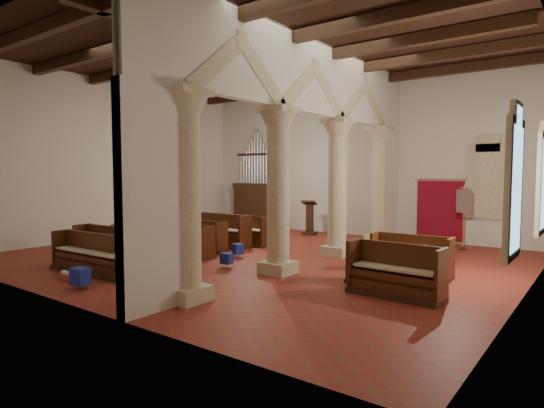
{
  "coord_description": "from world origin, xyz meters",
  "views": [
    {
      "loc": [
        8.31,
        -10.47,
        2.5
      ],
      "look_at": [
        0.12,
        0.5,
        1.54
      ],
      "focal_mm": 30.0,
      "sensor_mm": 36.0,
      "label": 1
    }
  ],
  "objects_px": {
    "processional_banner": "(463,227)",
    "nave_pew_0": "(92,260)",
    "aisle_pew_0": "(395,279)",
    "pipe_organ": "(256,197)",
    "lectern": "(310,220)"
  },
  "relations": [
    {
      "from": "nave_pew_0",
      "to": "aisle_pew_0",
      "type": "height_order",
      "value": "aisle_pew_0"
    },
    {
      "from": "nave_pew_0",
      "to": "pipe_organ",
      "type": "bearing_deg",
      "value": 103.2
    },
    {
      "from": "lectern",
      "to": "aisle_pew_0",
      "type": "height_order",
      "value": "lectern"
    },
    {
      "from": "nave_pew_0",
      "to": "aisle_pew_0",
      "type": "distance_m",
      "value": 7.29
    },
    {
      "from": "pipe_organ",
      "to": "lectern",
      "type": "distance_m",
      "value": 3.33
    },
    {
      "from": "processional_banner",
      "to": "nave_pew_0",
      "type": "height_order",
      "value": "processional_banner"
    },
    {
      "from": "aisle_pew_0",
      "to": "pipe_organ",
      "type": "bearing_deg",
      "value": 145.5
    },
    {
      "from": "lectern",
      "to": "nave_pew_0",
      "type": "bearing_deg",
      "value": -106.94
    },
    {
      "from": "pipe_organ",
      "to": "aisle_pew_0",
      "type": "height_order",
      "value": "pipe_organ"
    },
    {
      "from": "lectern",
      "to": "aisle_pew_0",
      "type": "bearing_deg",
      "value": -60.07
    },
    {
      "from": "processional_banner",
      "to": "nave_pew_0",
      "type": "bearing_deg",
      "value": -119.92
    },
    {
      "from": "processional_banner",
      "to": "aisle_pew_0",
      "type": "relative_size",
      "value": 1.08
    },
    {
      "from": "nave_pew_0",
      "to": "aisle_pew_0",
      "type": "relative_size",
      "value": 1.43
    },
    {
      "from": "nave_pew_0",
      "to": "aisle_pew_0",
      "type": "bearing_deg",
      "value": 18.01
    },
    {
      "from": "pipe_organ",
      "to": "lectern",
      "type": "bearing_deg",
      "value": -9.87
    }
  ]
}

